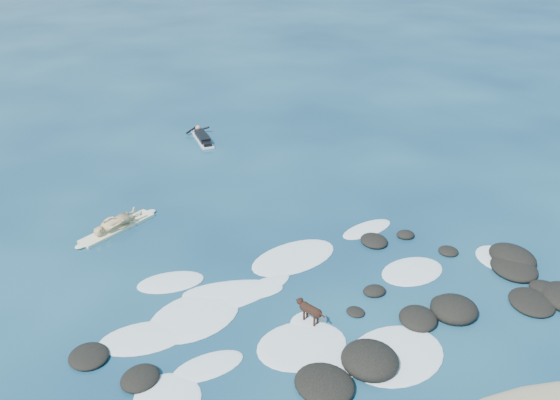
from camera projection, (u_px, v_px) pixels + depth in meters
ground at (305, 288)px, 19.17m from camera, size 160.00×160.00×0.00m
reef_rocks at (424, 317)px, 17.73m from camera, size 14.58×7.24×0.63m
breaking_foam at (288, 309)px, 18.21m from camera, size 13.72×8.32×0.12m
standing_surfer_rig at (115, 210)px, 22.05m from camera, size 3.47×1.64×2.05m
paddling_surfer_rig at (202, 137)px, 30.10m from camera, size 1.29×2.73×0.47m
dog at (309, 309)px, 17.47m from camera, size 0.47×1.06×0.69m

